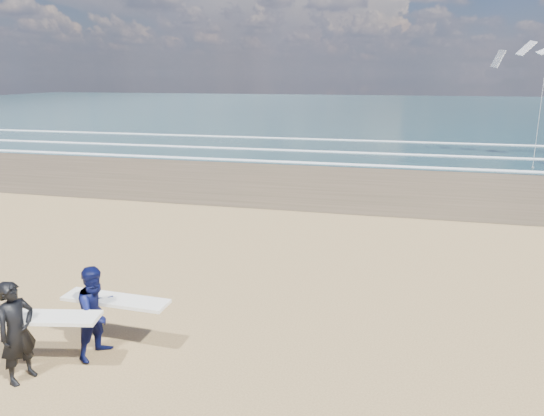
# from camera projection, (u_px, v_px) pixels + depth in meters

# --- Properties ---
(ocean) EXTENTS (220.00, 100.00, 0.02)m
(ocean) POSITION_uv_depth(u_px,v_px,m) (486.00, 111.00, 72.06)
(ocean) COLOR #1A363B
(ocean) RESTS_ON ground
(surfer_near) EXTENTS (2.26, 1.21, 1.92)m
(surfer_near) POSITION_uv_depth(u_px,v_px,m) (20.00, 330.00, 8.64)
(surfer_near) COLOR black
(surfer_near) RESTS_ON ground
(surfer_far) EXTENTS (2.22, 1.18, 1.86)m
(surfer_far) POSITION_uv_depth(u_px,v_px,m) (98.00, 311.00, 9.44)
(surfer_far) COLOR #0B1040
(surfer_far) RESTS_ON ground
(kite_1) EXTENTS (5.66, 4.72, 7.92)m
(kite_1) POSITION_uv_depth(u_px,v_px,m) (543.00, 90.00, 29.55)
(kite_1) COLOR slate
(kite_1) RESTS_ON ground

